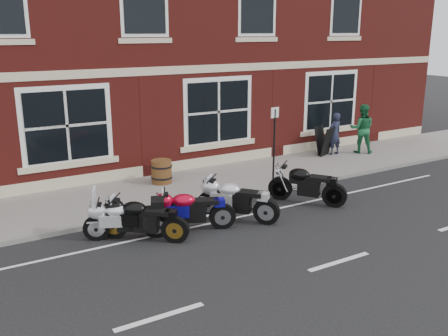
{
  "coord_description": "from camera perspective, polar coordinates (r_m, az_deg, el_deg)",
  "views": [
    {
      "loc": [
        -6.84,
        -9.82,
        4.58
      ],
      "look_at": [
        -0.02,
        1.6,
        0.91
      ],
      "focal_mm": 40.0,
      "sensor_mm": 36.0,
      "label": 1
    }
  ],
  "objects": [
    {
      "name": "ground",
      "position": [
        12.82,
        3.75,
        -5.57
      ],
      "size": [
        80.0,
        80.0,
        0.0
      ],
      "primitive_type": "plane",
      "color": "black",
      "rests_on": "ground"
    },
    {
      "name": "sidewalk",
      "position": [
        15.22,
        -2.65,
        -1.89
      ],
      "size": [
        30.0,
        3.0,
        0.12
      ],
      "primitive_type": "cube",
      "color": "slate",
      "rests_on": "ground"
    },
    {
      "name": "kerb",
      "position": [
        13.92,
        0.44,
        -3.55
      ],
      "size": [
        30.0,
        0.16,
        0.12
      ],
      "primitive_type": "cube",
      "color": "slate",
      "rests_on": "ground"
    },
    {
      "name": "moto_touring_silver",
      "position": [
        11.54,
        -11.44,
        -5.55
      ],
      "size": [
        1.81,
        0.89,
        1.27
      ],
      "rotation": [
        0.0,
        0.0,
        1.16
      ],
      "color": "black",
      "rests_on": "ground"
    },
    {
      "name": "moto_sport_red",
      "position": [
        11.82,
        -3.88,
        -4.65
      ],
      "size": [
        1.95,
        0.95,
        0.93
      ],
      "rotation": [
        0.0,
        0.0,
        1.15
      ],
      "color": "black",
      "rests_on": "ground"
    },
    {
      "name": "moto_sport_black",
      "position": [
        11.39,
        -9.29,
        -5.62
      ],
      "size": [
        1.65,
        1.46,
        0.93
      ],
      "rotation": [
        0.0,
        0.0,
        0.85
      ],
      "color": "black",
      "rests_on": "ground"
    },
    {
      "name": "moto_sport_silver",
      "position": [
        12.41,
        1.4,
        -3.5
      ],
      "size": [
        1.45,
        1.79,
        0.98
      ],
      "rotation": [
        0.0,
        0.0,
        0.67
      ],
      "color": "black",
      "rests_on": "ground"
    },
    {
      "name": "moto_naked_black",
      "position": [
        13.81,
        9.33,
        -1.71
      ],
      "size": [
        1.36,
        1.87,
        0.98
      ],
      "rotation": [
        0.0,
        0.0,
        0.61
      ],
      "color": "black",
      "rests_on": "ground"
    },
    {
      "name": "pedestrian_left",
      "position": [
        18.95,
        12.54,
        3.84
      ],
      "size": [
        0.59,
        0.4,
        1.56
      ],
      "primitive_type": "imported",
      "rotation": [
        0.0,
        0.0,
        3.19
      ],
      "color": "#1C1F34",
      "rests_on": "sidewalk"
    },
    {
      "name": "pedestrian_right",
      "position": [
        19.44,
        15.48,
        4.35
      ],
      "size": [
        1.13,
        1.1,
        1.84
      ],
      "primitive_type": "imported",
      "rotation": [
        0.0,
        0.0,
        2.46
      ],
      "color": "#1A5D34",
      "rests_on": "sidewalk"
    },
    {
      "name": "a_board_sign",
      "position": [
        18.8,
        11.36,
        3.05
      ],
      "size": [
        0.75,
        0.63,
        1.07
      ],
      "primitive_type": null,
      "rotation": [
        0.0,
        0.0,
        0.37
      ],
      "color": "black",
      "rests_on": "sidewalk"
    },
    {
      "name": "barrel_planter",
      "position": [
        15.18,
        -7.14,
        -0.4
      ],
      "size": [
        0.64,
        0.64,
        0.71
      ],
      "color": "#4F3915",
      "rests_on": "sidewalk"
    },
    {
      "name": "parking_sign",
      "position": [
        15.33,
        5.76,
        3.42
      ],
      "size": [
        0.32,
        0.07,
        2.24
      ],
      "rotation": [
        0.0,
        0.0,
        0.16
      ],
      "color": "black",
      "rests_on": "sidewalk"
    }
  ]
}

